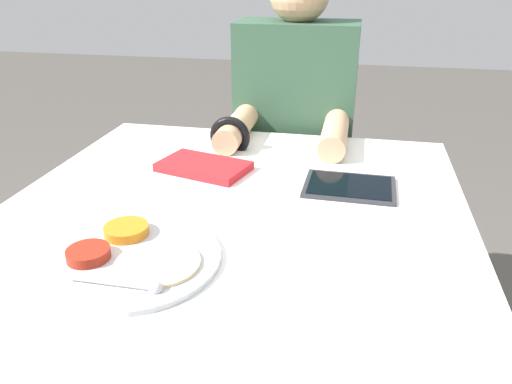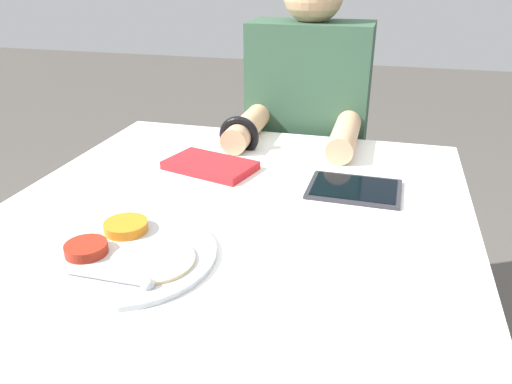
{
  "view_description": "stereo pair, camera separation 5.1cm",
  "coord_description": "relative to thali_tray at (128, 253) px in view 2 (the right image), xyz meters",
  "views": [
    {
      "loc": [
        0.23,
        -0.85,
        1.24
      ],
      "look_at": [
        0.06,
        -0.01,
        0.84
      ],
      "focal_mm": 35.0,
      "sensor_mm": 36.0,
      "label": 1
    },
    {
      "loc": [
        0.28,
        -0.84,
        1.24
      ],
      "look_at": [
        0.06,
        -0.01,
        0.84
      ],
      "focal_mm": 35.0,
      "sensor_mm": 36.0,
      "label": 2
    }
  ],
  "objects": [
    {
      "name": "person_diner",
      "position": [
        0.16,
        0.87,
        -0.2
      ],
      "size": [
        0.37,
        0.47,
        1.25
      ],
      "color": "black",
      "rests_on": "ground_plane"
    },
    {
      "name": "red_notebook",
      "position": [
        0.0,
        0.41,
        0.0
      ],
      "size": [
        0.23,
        0.18,
        0.02
      ],
      "color": "silver",
      "rests_on": "dining_table"
    },
    {
      "name": "thali_tray",
      "position": [
        0.0,
        0.0,
        0.0
      ],
      "size": [
        0.3,
        0.3,
        0.03
      ],
      "color": "#B7BABF",
      "rests_on": "dining_table"
    },
    {
      "name": "dining_table",
      "position": [
        0.12,
        0.2,
        -0.4
      ],
      "size": [
        0.95,
        1.07,
        0.78
      ],
      "color": "silver",
      "rests_on": "ground_plane"
    },
    {
      "name": "tablet_device",
      "position": [
        0.35,
        0.37,
        -0.0
      ],
      "size": [
        0.2,
        0.15,
        0.01
      ],
      "color": "#28282D",
      "rests_on": "dining_table"
    }
  ]
}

